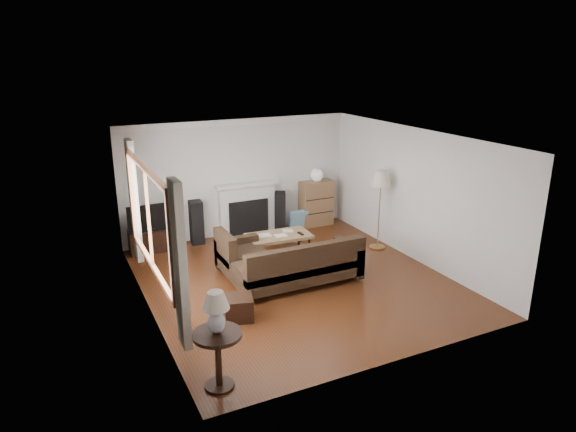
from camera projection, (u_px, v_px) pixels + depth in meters
name	position (u px, v px, depth m)	size (l,w,h in m)	color
room	(296.00, 212.00, 8.58)	(5.10, 5.60, 2.54)	#502611
window	(149.00, 218.00, 7.30)	(0.12, 2.74, 1.54)	brown
curtain_near	(180.00, 266.00, 6.06)	(0.10, 0.35, 2.10)	beige
curtain_far	(134.00, 201.00, 8.67)	(0.10, 0.35, 2.10)	beige
fireplace	(247.00, 208.00, 11.11)	(1.40, 0.26, 1.15)	white
tv_stand	(153.00, 240.00, 10.23)	(0.92, 0.41, 0.46)	black
television	(151.00, 216.00, 10.08)	(0.95, 0.12, 0.55)	black
speaker_left	(196.00, 222.00, 10.59)	(0.25, 0.30, 0.91)	black
speaker_right	(280.00, 211.00, 11.37)	(0.24, 0.29, 0.88)	black
bookshelf	(316.00, 203.00, 11.72)	(0.75, 0.36, 1.03)	brown
globe_lamp	(317.00, 175.00, 11.52)	(0.28, 0.28, 0.28)	white
sectional_sofa	(298.00, 263.00, 8.72)	(2.36, 1.73, 0.76)	black
coffee_table	(279.00, 246.00, 9.90)	(1.22, 0.66, 0.48)	olive
footstool	(239.00, 308.00, 7.64)	(0.42, 0.42, 0.35)	black
floor_lamp	(379.00, 210.00, 10.22)	(0.41, 0.41, 1.61)	#A17538
side_table	(218.00, 360.00, 6.02)	(0.58, 0.58, 0.73)	black
table_lamp	(216.00, 313.00, 5.83)	(0.32, 0.32, 0.51)	silver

